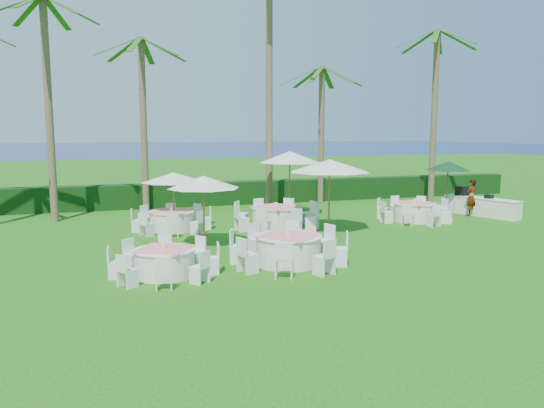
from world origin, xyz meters
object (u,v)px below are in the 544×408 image
Objects in this scene: umbrella_b at (330,166)px; umbrella_green at (448,166)px; banquet_table_e at (276,217)px; umbrella_c at (173,177)px; banquet_table_d at (172,220)px; buffet_table at (481,206)px; staff_person at (471,198)px; banquet_table_a at (164,262)px; banquet_table_f at (414,211)px; umbrella_d at (290,157)px; banquet_table_b at (289,249)px; umbrella_a at (203,182)px.

umbrella_b is 1.28× the size of umbrella_green.
umbrella_c reaches higher than banquet_table_e.
banquet_table_d is 14.03m from buffet_table.
banquet_table_a is at bearing 0.55° from staff_person.
umbrella_c reaches higher than buffet_table.
banquet_table_f is 10.33m from umbrella_c.
banquet_table_a is 8.33m from umbrella_b.
banquet_table_d reaches higher than banquet_table_a.
banquet_table_a is at bearing -128.06° from umbrella_d.
banquet_table_f is at bearing -7.97° from umbrella_c.
banquet_table_d is at bearing -110.67° from umbrella_c.
banquet_table_b is 1.09× the size of banquet_table_d.
umbrella_a is 0.95× the size of umbrella_c.
banquet_table_f is 3.71m from umbrella_green.
banquet_table_e reaches higher than banquet_table_f.
umbrella_c is (-5.57, 2.58, -0.51)m from umbrella_b.
umbrella_c is at bearing 69.33° from banquet_table_d.
banquet_table_d is at bearing 159.38° from umbrella_b.
umbrella_b reaches higher than umbrella_green.
umbrella_b is at bearing 53.20° from banquet_table_b.
buffet_table is 0.64m from staff_person.
umbrella_d reaches higher than umbrella_green.
umbrella_green is 1.45× the size of staff_person.
banquet_table_a is at bearing -98.89° from banquet_table_d.
umbrella_c is (-10.10, 1.41, 1.63)m from banquet_table_f.
umbrella_b is at bearing 12.71° from umbrella_a.
umbrella_d reaches higher than banquet_table_b.
buffet_table is at bearing 0.75° from banquet_table_e.
umbrella_a reaches higher than buffet_table.
umbrella_a is at bearing -9.70° from staff_person.
banquet_table_f is at bearing 35.00° from banquet_table_b.
umbrella_green reaches higher than banquet_table_e.
umbrella_a is 5.20m from umbrella_b.
banquet_table_d is (-2.58, 6.37, -0.05)m from banquet_table_b.
banquet_table_f is at bearing -5.48° from banquet_table_d.
banquet_table_a is 6.60m from banquet_table_d.
staff_person is at bearing 28.02° from banquet_table_b.
banquet_table_e is 9.48m from staff_person.
umbrella_d is at bearing 148.50° from banquet_table_f.
umbrella_c is 0.86× the size of umbrella_d.
staff_person is at bearing 11.69° from umbrella_b.
umbrella_a is at bearing -82.29° from umbrella_c.
umbrella_d reaches higher than buffet_table.
buffet_table is (13.86, -1.04, -1.60)m from umbrella_c.
umbrella_d reaches higher than banquet_table_d.
banquet_table_b is (3.60, 0.15, 0.06)m from banquet_table_a.
staff_person is at bearing -2.29° from banquet_table_d.
umbrella_a is at bearing 121.86° from banquet_table_b.
umbrella_c is 13.99m from buffet_table.
umbrella_c is 12.92m from umbrella_green.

